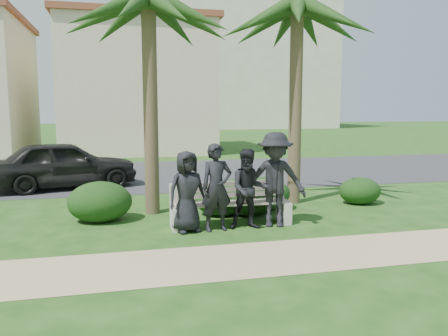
{
  "coord_description": "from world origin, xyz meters",
  "views": [
    {
      "loc": [
        -2.04,
        -8.11,
        2.29
      ],
      "look_at": [
        0.14,
        1.0,
        1.08
      ],
      "focal_mm": 35.0,
      "sensor_mm": 36.0,
      "label": 1
    }
  ],
  "objects_px": {
    "park_bench": "(231,207)",
    "man_d": "(275,180)",
    "man_b": "(217,187)",
    "man_c": "(249,189)",
    "palm_left": "(148,2)",
    "palm_right": "(297,8)",
    "car_a": "(64,164)",
    "man_a": "(187,192)"
  },
  "relations": [
    {
      "from": "park_bench",
      "to": "man_d",
      "type": "height_order",
      "value": "man_d"
    },
    {
      "from": "man_b",
      "to": "man_c",
      "type": "distance_m",
      "value": 0.65
    },
    {
      "from": "man_c",
      "to": "palm_left",
      "type": "distance_m",
      "value": 4.56
    },
    {
      "from": "man_d",
      "to": "palm_right",
      "type": "bearing_deg",
      "value": 74.14
    },
    {
      "from": "car_a",
      "to": "man_a",
      "type": "bearing_deg",
      "value": -167.08
    },
    {
      "from": "man_a",
      "to": "man_c",
      "type": "distance_m",
      "value": 1.21
    },
    {
      "from": "man_d",
      "to": "palm_left",
      "type": "bearing_deg",
      "value": 158.97
    },
    {
      "from": "park_bench",
      "to": "car_a",
      "type": "relative_size",
      "value": 0.58
    },
    {
      "from": "palm_right",
      "to": "man_b",
      "type": "bearing_deg",
      "value": -139.69
    },
    {
      "from": "man_c",
      "to": "car_a",
      "type": "xyz_separation_m",
      "value": [
        -4.06,
        5.68,
        -0.07
      ]
    },
    {
      "from": "man_a",
      "to": "man_d",
      "type": "distance_m",
      "value": 1.77
    },
    {
      "from": "man_b",
      "to": "man_c",
      "type": "height_order",
      "value": "man_b"
    },
    {
      "from": "man_a",
      "to": "car_a",
      "type": "xyz_separation_m",
      "value": [
        -2.85,
        5.62,
        -0.06
      ]
    },
    {
      "from": "man_c",
      "to": "palm_left",
      "type": "height_order",
      "value": "palm_left"
    },
    {
      "from": "man_a",
      "to": "palm_right",
      "type": "distance_m",
      "value": 5.37
    },
    {
      "from": "palm_left",
      "to": "man_a",
      "type": "bearing_deg",
      "value": -72.62
    },
    {
      "from": "man_c",
      "to": "palm_right",
      "type": "bearing_deg",
      "value": 56.55
    },
    {
      "from": "man_a",
      "to": "palm_left",
      "type": "xyz_separation_m",
      "value": [
        -0.54,
        1.71,
        3.83
      ]
    },
    {
      "from": "park_bench",
      "to": "man_b",
      "type": "relative_size",
      "value": 1.43
    },
    {
      "from": "man_a",
      "to": "man_d",
      "type": "xyz_separation_m",
      "value": [
        1.77,
        -0.01,
        0.17
      ]
    },
    {
      "from": "man_b",
      "to": "man_d",
      "type": "distance_m",
      "value": 1.2
    },
    {
      "from": "man_c",
      "to": "palm_right",
      "type": "xyz_separation_m",
      "value": [
        1.8,
        2.09,
        3.95
      ]
    },
    {
      "from": "park_bench",
      "to": "palm_right",
      "type": "distance_m",
      "value": 5.14
    },
    {
      "from": "man_a",
      "to": "palm_right",
      "type": "height_order",
      "value": "palm_right"
    },
    {
      "from": "palm_left",
      "to": "palm_right",
      "type": "relative_size",
      "value": 0.98
    },
    {
      "from": "man_b",
      "to": "palm_left",
      "type": "height_order",
      "value": "palm_left"
    },
    {
      "from": "man_d",
      "to": "car_a",
      "type": "bearing_deg",
      "value": 145.11
    },
    {
      "from": "man_d",
      "to": "palm_right",
      "type": "xyz_separation_m",
      "value": [
        1.25,
        2.03,
        3.79
      ]
    },
    {
      "from": "palm_left",
      "to": "car_a",
      "type": "height_order",
      "value": "palm_left"
    },
    {
      "from": "man_c",
      "to": "park_bench",
      "type": "bearing_deg",
      "value": 137.77
    },
    {
      "from": "park_bench",
      "to": "man_a",
      "type": "xyz_separation_m",
      "value": [
        -0.93,
        -0.27,
        0.4
      ]
    },
    {
      "from": "man_a",
      "to": "car_a",
      "type": "bearing_deg",
      "value": 100.72
    },
    {
      "from": "car_a",
      "to": "palm_left",
      "type": "bearing_deg",
      "value": -163.32
    },
    {
      "from": "man_a",
      "to": "man_c",
      "type": "height_order",
      "value": "man_c"
    },
    {
      "from": "palm_right",
      "to": "car_a",
      "type": "bearing_deg",
      "value": 148.55
    },
    {
      "from": "park_bench",
      "to": "man_c",
      "type": "distance_m",
      "value": 0.6
    },
    {
      "from": "palm_left",
      "to": "palm_right",
      "type": "bearing_deg",
      "value": 5.08
    },
    {
      "from": "man_c",
      "to": "man_d",
      "type": "distance_m",
      "value": 0.58
    },
    {
      "from": "palm_right",
      "to": "palm_left",
      "type": "bearing_deg",
      "value": -174.92
    },
    {
      "from": "palm_right",
      "to": "park_bench",
      "type": "bearing_deg",
      "value": -139.94
    },
    {
      "from": "man_b",
      "to": "park_bench",
      "type": "bearing_deg",
      "value": 34.51
    },
    {
      "from": "man_b",
      "to": "palm_right",
      "type": "height_order",
      "value": "palm_right"
    }
  ]
}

